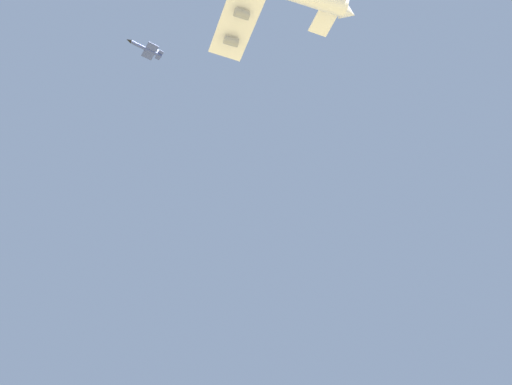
{
  "coord_description": "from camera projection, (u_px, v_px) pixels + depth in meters",
  "views": [
    {
      "loc": [
        44.26,
        110.28,
        2.87
      ],
      "look_at": [
        6.05,
        19.25,
        77.39
      ],
      "focal_mm": 33.44,
      "sensor_mm": 36.0,
      "label": 1
    }
  ],
  "objects": [
    {
      "name": "chase_jet_left_wing",
      "position": [
        146.0,
        49.0,
        191.65
      ],
      "size": [
        15.32,
        8.66,
        4.0
      ],
      "rotation": [
        0.0,
        0.0,
        0.18
      ],
      "color": "#38478C"
    }
  ]
}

